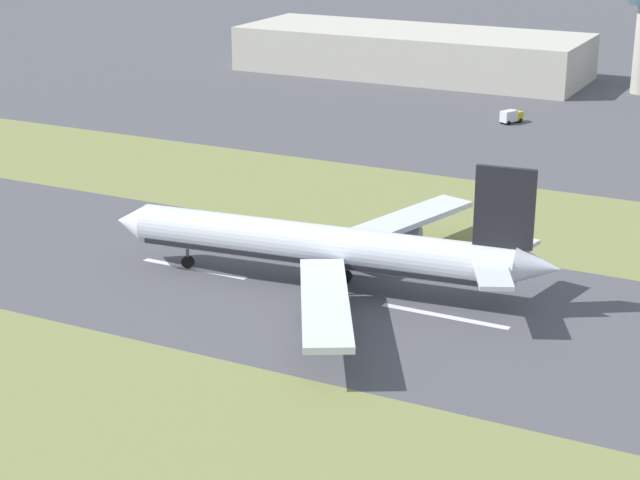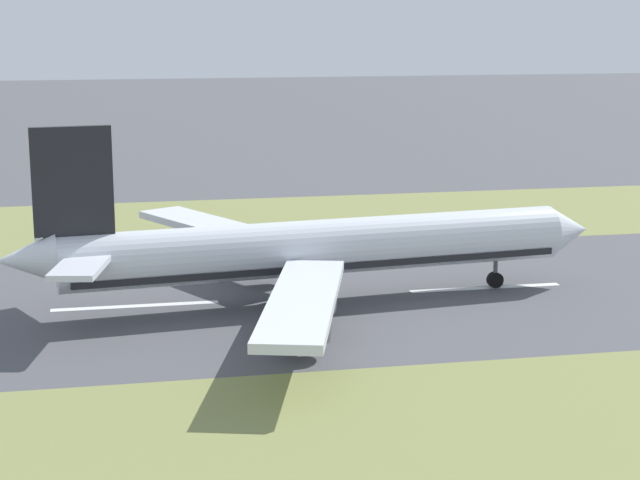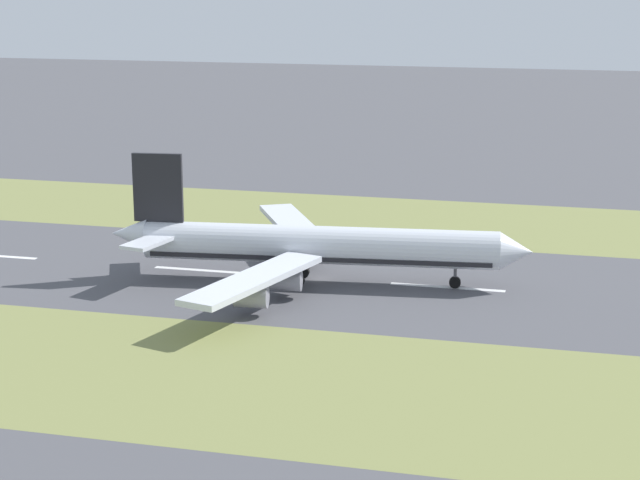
{
  "view_description": "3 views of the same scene",
  "coord_description": "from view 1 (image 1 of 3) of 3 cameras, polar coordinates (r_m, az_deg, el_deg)",
  "views": [
    {
      "loc": [
        -125.68,
        -63.84,
        57.06
      ],
      "look_at": [
        2.35,
        0.75,
        7.0
      ],
      "focal_mm": 60.0,
      "sensor_mm": 36.0,
      "label": 1
    },
    {
      "loc": [
        113.67,
        -21.41,
        31.38
      ],
      "look_at": [
        2.35,
        0.75,
        7.0
      ],
      "focal_mm": 60.0,
      "sensor_mm": 36.0,
      "label": 2
    },
    {
      "loc": [
        160.45,
        40.25,
        47.89
      ],
      "look_at": [
        2.35,
        0.75,
        7.0
      ],
      "focal_mm": 60.0,
      "sensor_mm": 36.0,
      "label": 3
    }
  ],
  "objects": [
    {
      "name": "service_truck",
      "position": [
        257.55,
        10.16,
        6.52
      ],
      "size": [
        6.38,
        4.49,
        3.1
      ],
      "color": "gold",
      "rests_on": "ground"
    },
    {
      "name": "centreline_dash_far",
      "position": [
        161.88,
        -6.71,
        -1.53
      ],
      "size": [
        1.2,
        18.0,
        0.01
      ],
      "primitive_type": "cube",
      "color": "silver",
      "rests_on": "ground"
    },
    {
      "name": "grass_median_west",
      "position": [
        117.64,
        -10.28,
        -10.11
      ],
      "size": [
        40.0,
        600.0,
        0.01
      ],
      "primitive_type": "cube",
      "color": "olive",
      "rests_on": "ground"
    },
    {
      "name": "centreline_dash_mid",
      "position": [
        145.05,
        6.67,
        -4.06
      ],
      "size": [
        1.2,
        18.0,
        0.01
      ],
      "primitive_type": "cube",
      "color": "silver",
      "rests_on": "ground"
    },
    {
      "name": "terminal_building",
      "position": [
        316.08,
        4.9,
        9.94
      ],
      "size": [
        36.0,
        99.98,
        12.72
      ],
      "primitive_type": "cube",
      "color": "#BCB7A8",
      "rests_on": "ground"
    },
    {
      "name": "airplane_main_jet",
      "position": [
        151.6,
        0.67,
        -0.43
      ],
      "size": [
        63.75,
        67.2,
        20.2
      ],
      "color": "silver",
      "rests_on": "ground"
    },
    {
      "name": "ground_plane",
      "position": [
        152.07,
        -0.15,
        -2.79
      ],
      "size": [
        800.0,
        800.0,
        0.0
      ],
      "primitive_type": "plane",
      "color": "#4C4C51"
    },
    {
      "name": "grass_median_east",
      "position": [
        190.95,
        5.98,
        1.75
      ],
      "size": [
        40.0,
        600.0,
        0.01
      ],
      "primitive_type": "cube",
      "color": "olive",
      "rests_on": "ground"
    }
  ]
}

